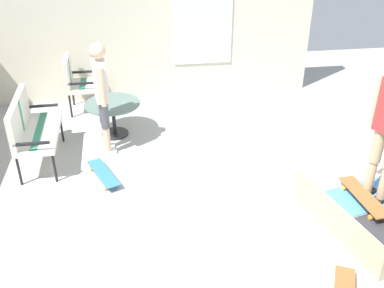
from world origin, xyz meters
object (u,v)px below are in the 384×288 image
Objects in this scene: skateboard_by_bench at (104,173)px; patio_bench at (30,125)px; skate_ramp at (378,207)px; patio_chair_near_house at (76,79)px; patio_table at (113,112)px; skateboard_on_ramp at (364,197)px; person_watching at (101,91)px.

patio_bench is at bearing 59.45° from skateboard_by_bench.
patio_chair_near_house is at bearing 45.23° from skate_ramp.
patio_table reaches higher than skate_ramp.
patio_table is (-1.04, -0.65, -0.21)m from patio_chair_near_house.
skateboard_by_bench is at bearing 61.52° from skateboard_on_ramp.
patio_chair_near_house is 1.13× the size of patio_table.
patio_table is at bearing -6.66° from skateboard_by_bench.
person_watching reaches higher than patio_table.
patio_bench is at bearing 99.40° from person_watching.
patio_chair_near_house is 2.46m from skateboard_by_bench.
skate_ramp is at bearing -62.35° from skateboard_on_ramp.
skateboard_by_bench is at bearing 173.34° from patio_table.
skate_ramp is 2.63× the size of skateboard_by_bench.
patio_table is 1.35m from skateboard_by_bench.
patio_bench is 1.83m from patio_chair_near_house.
patio_chair_near_house is at bearing -16.34° from patio_bench.
person_watching is at bearing -80.60° from patio_bench.
patio_table is at bearing 49.09° from skate_ramp.
skateboard_on_ramp is at bearing -119.02° from patio_bench.
patio_table is 0.82m from person_watching.
patio_bench is at bearing 121.31° from patio_table.
patio_bench reaches higher than patio_table.
patio_chair_near_house reaches higher than patio_table.
patio_bench is 1.24× the size of patio_chair_near_house.
person_watching reaches higher than skate_ramp.
patio_table is (2.75, 3.17, 0.18)m from skate_ramp.
patio_table is at bearing 44.07° from skateboard_on_ramp.
patio_chair_near_house reaches higher than skateboard_on_ramp.
patio_table reaches higher than skateboard_on_ramp.
skate_ramp is at bearing -115.19° from patio_bench.
person_watching is 2.12× the size of skateboard_on_ramp.
skateboard_by_bench is (1.44, 3.32, -0.14)m from skate_ramp.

